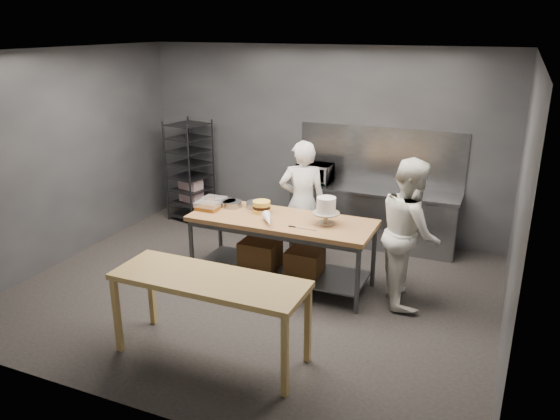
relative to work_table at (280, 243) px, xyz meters
name	(u,v)px	position (x,y,z in m)	size (l,w,h in m)	color
ground	(254,290)	(-0.23, -0.34, -0.57)	(6.00, 6.00, 0.00)	black
back_wall	(320,141)	(-0.23, 2.16, 0.93)	(6.00, 0.04, 3.00)	#4C4F54
work_table	(280,243)	(0.00, 0.00, 0.00)	(2.40, 0.90, 0.92)	olive
near_counter	(209,286)	(0.01, -1.84, 0.24)	(2.00, 0.70, 0.90)	#A28143
back_counter	(372,216)	(0.77, 1.84, -0.12)	(2.60, 0.60, 0.90)	slate
splashback_panel	(380,156)	(0.77, 2.14, 0.78)	(2.60, 0.02, 0.90)	slate
speed_rack	(190,171)	(-2.47, 1.76, 0.28)	(0.71, 0.75, 1.75)	black
chef_behind	(302,203)	(0.01, 0.77, 0.33)	(0.66, 0.43, 1.80)	white
chef_right	(409,232)	(1.62, 0.18, 0.34)	(0.89, 0.69, 1.83)	silver
microwave	(315,173)	(-0.19, 1.84, 0.48)	(0.54, 0.37, 0.30)	black
frosted_cake_stand	(326,208)	(0.61, 0.02, 0.57)	(0.34, 0.34, 0.35)	#A69C85
layer_cake	(262,207)	(-0.32, 0.11, 0.43)	(0.23, 0.23, 0.16)	#EBC44A
cake_pans	(240,204)	(-0.70, 0.22, 0.39)	(0.72, 0.39, 0.07)	gray
piping_bag	(268,220)	(-0.05, -0.27, 0.41)	(0.12, 0.12, 0.38)	white
offset_spatula	(299,228)	(0.35, -0.24, 0.35)	(0.36, 0.02, 0.02)	slate
pastry_clamshells	(211,203)	(-1.05, 0.03, 0.40)	(0.33, 0.45, 0.11)	#A76721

